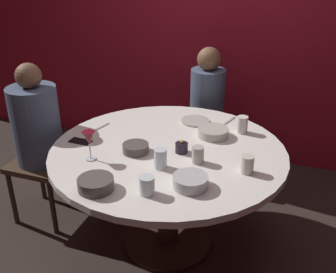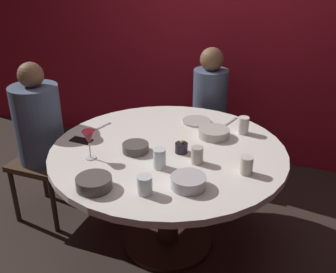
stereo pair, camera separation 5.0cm
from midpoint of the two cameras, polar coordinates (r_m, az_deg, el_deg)
name	(u,v)px [view 2 (the right image)]	position (r m, az deg, el deg)	size (l,w,h in m)	color
ground_plane	(168,242)	(2.80, 0.53, -15.14)	(8.00, 8.00, 0.00)	#2D231E
back_wall	(227,18)	(3.58, 9.10, 16.77)	(6.00, 0.10, 2.60)	maroon
dining_table	(168,167)	(2.46, 0.59, -4.54)	(1.45, 1.45, 0.73)	silver
seated_diner_left	(39,127)	(2.84, -17.94, 1.39)	(0.40, 0.40, 1.18)	#3F2D1E
seated_diner_back	(210,100)	(3.27, 6.60, 5.37)	(0.40, 0.40, 1.14)	#3F2D1E
candle_holder	(181,148)	(2.33, 2.59, -1.66)	(0.08, 0.08, 0.08)	black
wine_glass	(89,138)	(2.26, -10.90, -0.28)	(0.08, 0.08, 0.18)	silver
dinner_plate	(197,121)	(2.76, 4.72, 2.24)	(0.20, 0.20, 0.01)	#B2ADA3
cell_phone	(81,140)	(2.54, -12.04, -0.56)	(0.07, 0.14, 0.01)	black
bowl_serving_large	(188,182)	(2.00, 3.72, -6.63)	(0.18, 0.18, 0.06)	#B7B7BC
bowl_salad_center	(94,183)	(2.02, -10.09, -6.71)	(0.18, 0.18, 0.06)	#4C4742
bowl_small_white	(214,133)	(2.55, 7.30, 0.54)	(0.20, 0.20, 0.06)	#B2ADA3
bowl_sauce_side	(136,148)	(2.35, -4.17, -1.65)	(0.16, 0.16, 0.05)	#4C4742
cup_near_candle	(145,185)	(1.94, -2.69, -7.11)	(0.08, 0.08, 0.10)	silver
cup_by_left_diner	(246,165)	(2.15, 12.06, -4.15)	(0.07, 0.07, 0.10)	beige
cup_by_right_diner	(197,155)	(2.22, 4.94, -2.73)	(0.07, 0.07, 0.10)	#B2ADA3
cup_center_front	(243,125)	(2.62, 11.53, 1.62)	(0.07, 0.07, 0.11)	silver
cup_far_edge	(159,158)	(2.16, -0.60, -3.24)	(0.07, 0.07, 0.11)	silver
fork_near_plate	(101,127)	(2.71, -9.24, 1.41)	(0.02, 0.18, 0.01)	#B7B7BC
knife_near_plate	(230,121)	(2.80, 9.63, 2.19)	(0.02, 0.18, 0.01)	#B7B7BC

